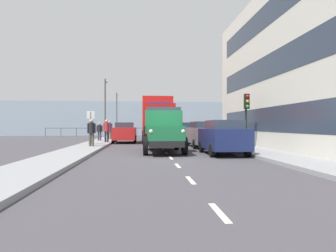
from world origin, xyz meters
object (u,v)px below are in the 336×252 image
at_px(car_red_oppositeside_0, 125,132).
at_px(car_teal_kerbside_2, 188,132).
at_px(car_silver_kerbside_3, 180,131).
at_px(pedestrian_strolling, 91,130).
at_px(lamp_post_promenade, 105,103).
at_px(car_grey_kerbside_1, 203,134).
at_px(pedestrian_by_lamp, 107,129).
at_px(lorry_cargo_red, 157,119).
at_px(traffic_light_near, 246,109).
at_px(street_sign, 91,122).
at_px(lamp_post_far, 117,110).
at_px(car_navy_kerbside_near, 223,137).
at_px(pedestrian_near_railing, 91,129).
at_px(pedestrian_couple_b, 100,130).
at_px(truck_vintage_green, 163,131).
at_px(pedestrian_with_bag, 110,128).

bearing_deg(car_red_oppositeside_0, car_teal_kerbside_2, -176.60).
xyz_separation_m(car_silver_kerbside_3, pedestrian_strolling, (7.24, 12.35, 0.27)).
distance_m(car_silver_kerbside_3, lamp_post_promenade, 8.47).
height_order(car_grey_kerbside_1, pedestrian_by_lamp, pedestrian_by_lamp).
relative_size(lorry_cargo_red, traffic_light_near, 2.56).
bearing_deg(lamp_post_promenade, street_sign, 91.64).
xyz_separation_m(lorry_cargo_red, car_grey_kerbside_1, (-2.76, 6.07, -1.18)).
bearing_deg(lamp_post_far, car_navy_kerbside_near, 107.20).
xyz_separation_m(car_silver_kerbside_3, car_red_oppositeside_0, (5.51, 6.35, -0.00)).
bearing_deg(lamp_post_far, pedestrian_near_railing, 89.06).
bearing_deg(pedestrian_couple_b, pedestrian_near_railing, 91.88).
distance_m(car_red_oppositeside_0, pedestrian_by_lamp, 2.04).
height_order(car_teal_kerbside_2, pedestrian_strolling, pedestrian_strolling).
xyz_separation_m(car_navy_kerbside_near, pedestrian_near_railing, (7.61, -6.41, 0.29)).
xyz_separation_m(pedestrian_couple_b, lamp_post_promenade, (-0.15, -2.80, 2.62)).
distance_m(truck_vintage_green, lamp_post_far, 22.88).
bearing_deg(lamp_post_far, street_sign, 89.90).
xyz_separation_m(pedestrian_near_railing, lamp_post_promenade, (0.02, -7.99, 2.50)).
bearing_deg(lamp_post_far, pedestrian_with_bag, 90.85).
xyz_separation_m(pedestrian_strolling, lamp_post_far, (0.09, -19.22, 2.38)).
distance_m(pedestrian_strolling, traffic_light_near, 9.68).
distance_m(car_grey_kerbside_1, lamp_post_far, 20.33).
distance_m(car_red_oppositeside_0, lamp_post_far, 13.60).
xyz_separation_m(car_navy_kerbside_near, car_silver_kerbside_3, (0.00, -16.79, 0.00)).
relative_size(car_grey_kerbside_1, lamp_post_far, 0.79).
height_order(pedestrian_near_railing, pedestrian_couple_b, pedestrian_near_railing).
bearing_deg(lamp_post_promenade, pedestrian_couple_b, 86.97).
relative_size(car_teal_kerbside_2, lamp_post_promenade, 0.75).
height_order(truck_vintage_green, car_grey_kerbside_1, truck_vintage_green).
bearing_deg(street_sign, pedestrian_near_railing, -80.75).
relative_size(car_red_oppositeside_0, lamp_post_promenade, 0.67).
bearing_deg(lamp_post_promenade, pedestrian_by_lamp, 98.21).
relative_size(truck_vintage_green, car_grey_kerbside_1, 1.27).
xyz_separation_m(car_red_oppositeside_0, pedestrian_strolling, (1.73, 6.00, 0.27)).
distance_m(car_teal_kerbside_2, pedestrian_strolling, 9.62).
bearing_deg(pedestrian_couple_b, lamp_post_far, -92.15).
bearing_deg(lamp_post_far, pedestrian_strolling, 90.26).
bearing_deg(traffic_light_near, street_sign, -13.71).
height_order(car_red_oppositeside_0, traffic_light_near, traffic_light_near).
relative_size(car_navy_kerbside_near, traffic_light_near, 1.20).
xyz_separation_m(truck_vintage_green, street_sign, (4.45, -3.54, 0.50)).
height_order(lorry_cargo_red, car_teal_kerbside_2, lorry_cargo_red).
distance_m(pedestrian_strolling, pedestrian_near_railing, 2.01).
bearing_deg(pedestrian_near_railing, street_sign, 99.25).
relative_size(car_navy_kerbside_near, street_sign, 1.70).
distance_m(car_teal_kerbside_2, lamp_post_promenade, 8.90).
xyz_separation_m(car_red_oppositeside_0, pedestrian_couple_b, (2.27, -1.16, 0.18)).
height_order(car_teal_kerbside_2, street_sign, street_sign).
bearing_deg(car_grey_kerbside_1, pedestrian_near_railing, -11.37).
bearing_deg(car_silver_kerbside_3, lamp_post_promenade, 17.40).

